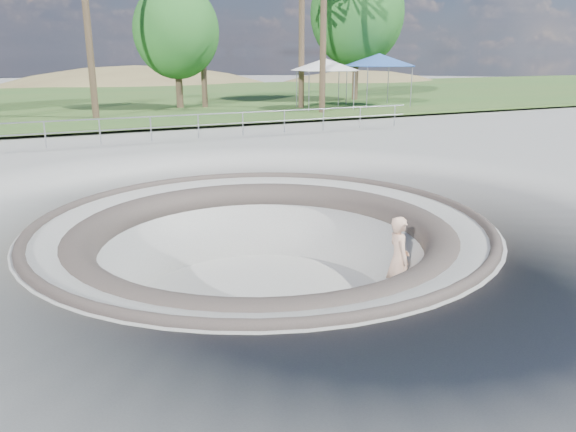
% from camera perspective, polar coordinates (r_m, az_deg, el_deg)
% --- Properties ---
extents(ground, '(180.00, 180.00, 0.00)m').
position_cam_1_polar(ground, '(12.66, -2.66, -0.63)').
color(ground, '#A6A7A2').
rests_on(ground, ground).
extents(skate_bowl, '(14.00, 14.00, 4.10)m').
position_cam_1_polar(skate_bowl, '(13.31, -2.56, -8.18)').
color(skate_bowl, '#A6A7A2').
rests_on(skate_bowl, ground).
extents(grass_strip, '(180.00, 36.00, 0.12)m').
position_cam_1_polar(grass_strip, '(45.60, -19.34, 11.04)').
color(grass_strip, '#346127').
rests_on(grass_strip, ground).
extents(distant_hills, '(103.20, 45.00, 28.60)m').
position_cam_1_polar(distant_hills, '(69.74, -17.73, 6.69)').
color(distant_hills, brown).
rests_on(distant_hills, ground).
extents(safety_railing, '(25.00, 0.06, 1.03)m').
position_cam_1_polar(safety_railing, '(23.86, -13.76, 8.63)').
color(safety_railing, '#92959A').
rests_on(safety_railing, ground).
extents(skateboard, '(0.83, 0.33, 0.08)m').
position_cam_1_polar(skateboard, '(13.32, 10.92, -8.49)').
color(skateboard, brown).
rests_on(skateboard, ground).
extents(skater, '(0.63, 0.82, 2.01)m').
position_cam_1_polar(skater, '(12.93, 11.16, -4.36)').
color(skater, beige).
rests_on(skater, skateboard).
extents(canopy_white, '(5.94, 5.94, 3.06)m').
position_cam_1_polar(canopy_white, '(36.00, 3.77, 15.09)').
color(canopy_white, '#92959A').
rests_on(canopy_white, ground).
extents(canopy_blue, '(6.59, 6.59, 3.35)m').
position_cam_1_polar(canopy_blue, '(38.26, 9.25, 15.38)').
color(canopy_blue, '#92959A').
rests_on(canopy_blue, ground).
extents(bushy_tree_mid, '(5.33, 4.85, 7.69)m').
position_cam_1_polar(bushy_tree_mid, '(37.21, -11.28, 17.92)').
color(bushy_tree_mid, brown).
rests_on(bushy_tree_mid, ground).
extents(bushy_tree_right, '(6.96, 6.33, 10.04)m').
position_cam_1_polar(bushy_tree_right, '(43.46, 7.06, 19.76)').
color(bushy_tree_right, brown).
rests_on(bushy_tree_right, ground).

